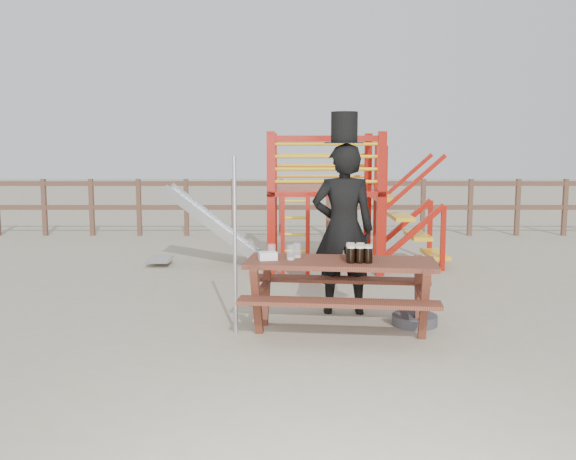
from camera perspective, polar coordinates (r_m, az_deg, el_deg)
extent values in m
plane|color=tan|center=(6.75, 3.05, -8.82)|extent=(60.00, 60.00, 0.00)
cube|color=brown|center=(13.50, 1.50, 4.15)|extent=(15.00, 0.06, 0.10)
cube|color=brown|center=(13.54, 1.49, 2.02)|extent=(15.00, 0.06, 0.10)
cube|color=brown|center=(14.48, -20.85, 1.89)|extent=(0.09, 0.09, 1.20)
cube|color=brown|center=(14.15, -17.06, 1.93)|extent=(0.09, 0.09, 1.20)
cube|color=brown|center=(13.89, -13.11, 1.97)|extent=(0.09, 0.09, 1.20)
cube|color=brown|center=(13.70, -9.03, 2.00)|extent=(0.09, 0.09, 1.20)
cube|color=brown|center=(13.58, -4.85, 2.02)|extent=(0.09, 0.09, 1.20)
cube|color=brown|center=(13.53, -0.63, 2.02)|extent=(0.09, 0.09, 1.20)
cube|color=brown|center=(13.56, 3.60, 2.02)|extent=(0.09, 0.09, 1.20)
cube|color=brown|center=(13.66, 7.79, 2.00)|extent=(0.09, 0.09, 1.20)
cube|color=brown|center=(13.83, 11.90, 1.98)|extent=(0.09, 0.09, 1.20)
cube|color=brown|center=(14.07, 15.89, 1.95)|extent=(0.09, 0.09, 1.20)
cube|color=brown|center=(14.38, 19.73, 1.91)|extent=(0.09, 0.09, 1.20)
cube|color=brown|center=(14.75, 23.39, 1.86)|extent=(0.09, 0.09, 1.20)
cube|color=#A9160B|center=(9.31, -1.52, 2.29)|extent=(0.12, 0.12, 2.10)
cube|color=#A9160B|center=(9.41, 8.28, 2.27)|extent=(0.12, 0.12, 2.10)
cube|color=#A9160B|center=(10.91, -1.30, 3.06)|extent=(0.12, 0.12, 2.10)
cube|color=#A9160B|center=(10.99, 7.08, 3.04)|extent=(0.12, 0.12, 2.10)
cube|color=#A9160B|center=(10.11, 3.14, 3.55)|extent=(1.72, 1.72, 0.08)
cube|color=#A9160B|center=(9.29, 3.45, 8.14)|extent=(1.60, 0.08, 0.08)
cube|color=#A9160B|center=(10.88, 2.94, 8.05)|extent=(1.60, 0.08, 0.08)
cube|color=#A9160B|center=(10.07, -1.42, 8.10)|extent=(0.08, 1.60, 0.08)
cube|color=#A9160B|center=(10.16, 7.73, 8.03)|extent=(0.08, 1.60, 0.08)
cylinder|color=yellow|center=(9.30, 3.42, 4.32)|extent=(1.50, 0.05, 0.05)
cylinder|color=yellow|center=(10.90, 2.92, 4.79)|extent=(1.50, 0.05, 0.05)
cylinder|color=yellow|center=(9.29, 3.43, 5.42)|extent=(1.50, 0.05, 0.05)
cylinder|color=yellow|center=(10.89, 2.92, 5.74)|extent=(1.50, 0.05, 0.05)
cylinder|color=yellow|center=(9.29, 3.44, 6.53)|extent=(1.50, 0.05, 0.05)
cylinder|color=yellow|center=(10.89, 2.93, 6.68)|extent=(1.50, 0.05, 0.05)
cylinder|color=yellow|center=(9.29, 3.45, 7.64)|extent=(1.50, 0.05, 0.05)
cylinder|color=yellow|center=(10.88, 2.94, 7.63)|extent=(1.50, 0.05, 0.05)
cube|color=#A9160B|center=(9.21, -0.47, -0.58)|extent=(0.06, 0.06, 1.20)
cube|color=#A9160B|center=(9.22, 1.76, -0.58)|extent=(0.06, 0.06, 1.20)
cylinder|color=yellow|center=(9.29, 0.64, -3.33)|extent=(0.36, 0.04, 0.04)
cylinder|color=yellow|center=(9.24, 0.64, -1.87)|extent=(0.36, 0.04, 0.04)
cylinder|color=yellow|center=(9.21, 0.65, -0.39)|extent=(0.36, 0.04, 0.04)
cylinder|color=yellow|center=(9.18, 0.65, 1.09)|extent=(0.36, 0.04, 0.04)
cylinder|color=yellow|center=(9.15, 0.65, 2.58)|extent=(0.36, 0.04, 0.04)
cube|color=yellow|center=(10.22, 8.47, 2.85)|extent=(0.30, 0.90, 0.06)
cube|color=yellow|center=(10.29, 9.98, 1.17)|extent=(0.30, 0.90, 0.06)
cube|color=yellow|center=(10.38, 11.47, -0.48)|extent=(0.30, 0.90, 0.06)
cube|color=yellow|center=(10.48, 12.93, -2.10)|extent=(0.30, 0.90, 0.06)
cube|color=#A9160B|center=(9.89, 11.09, -0.16)|extent=(0.95, 0.08, 0.86)
cube|color=#A9160B|center=(10.77, 10.18, 0.48)|extent=(0.95, 0.08, 0.86)
cube|color=silver|center=(10.22, -6.45, 0.29)|extent=(1.53, 0.55, 1.21)
cube|color=silver|center=(9.94, -6.62, 0.32)|extent=(1.58, 0.04, 1.28)
cube|color=silver|center=(10.48, -6.29, 0.69)|extent=(1.58, 0.04, 1.28)
cube|color=silver|center=(10.43, -11.33, -2.55)|extent=(0.35, 0.55, 0.05)
cube|color=brown|center=(6.54, 4.71, -2.91)|extent=(1.98, 0.93, 0.05)
cube|color=brown|center=(6.08, 4.51, -6.47)|extent=(1.93, 0.49, 0.04)
cube|color=brown|center=(7.11, 4.83, -4.42)|extent=(1.93, 0.49, 0.04)
cube|color=brown|center=(6.69, -2.35, -5.92)|extent=(0.21, 1.15, 0.69)
cube|color=brown|center=(6.64, 11.75, -6.18)|extent=(0.21, 1.15, 0.69)
imported|color=black|center=(7.24, 4.93, 0.06)|extent=(0.71, 0.47, 1.92)
cube|color=#0E9A21|center=(7.36, 4.86, 1.99)|extent=(0.08, 0.02, 0.45)
cylinder|color=black|center=(7.18, 5.02, 7.74)|extent=(0.44, 0.44, 0.01)
cylinder|color=black|center=(7.18, 5.03, 9.12)|extent=(0.29, 0.29, 0.33)
cube|color=white|center=(7.33, 4.95, 10.00)|extent=(0.15, 0.01, 0.04)
cylinder|color=#B2B2B7|center=(6.43, -4.74, -1.44)|extent=(0.04, 0.04, 1.80)
cylinder|color=#3C3C42|center=(7.02, 11.19, -7.84)|extent=(0.48, 0.48, 0.11)
cylinder|color=#3C3C42|center=(7.00, 11.21, -7.04)|extent=(0.06, 0.06, 0.09)
cube|color=white|center=(6.54, -1.81, -2.31)|extent=(0.20, 0.17, 0.08)
cylinder|color=black|center=(6.39, 5.62, -2.27)|extent=(0.08, 0.08, 0.15)
cylinder|color=beige|center=(6.37, 5.63, -1.51)|extent=(0.09, 0.09, 0.02)
cylinder|color=black|center=(6.39, 6.40, -2.27)|extent=(0.08, 0.08, 0.15)
cylinder|color=beige|center=(6.38, 6.41, -1.51)|extent=(0.09, 0.09, 0.02)
cylinder|color=black|center=(6.40, 7.15, -2.27)|extent=(0.08, 0.08, 0.15)
cylinder|color=beige|center=(6.39, 7.17, -1.51)|extent=(0.09, 0.09, 0.02)
cylinder|color=black|center=(6.49, 5.55, -2.11)|extent=(0.08, 0.08, 0.15)
cylinder|color=beige|center=(6.47, 5.56, -1.36)|extent=(0.09, 0.09, 0.02)
cylinder|color=black|center=(6.49, 6.31, -2.12)|extent=(0.08, 0.08, 0.15)
cylinder|color=beige|center=(6.48, 6.32, -1.37)|extent=(0.09, 0.09, 0.02)
cylinder|color=black|center=(6.48, 7.15, -2.15)|extent=(0.08, 0.08, 0.15)
cylinder|color=beige|center=(6.46, 7.16, -1.40)|extent=(0.09, 0.09, 0.02)
cylinder|color=black|center=(6.58, 5.57, -1.98)|extent=(0.08, 0.08, 0.15)
cylinder|color=beige|center=(6.56, 5.58, -1.24)|extent=(0.09, 0.09, 0.02)
cylinder|color=black|center=(6.58, 6.45, -2.00)|extent=(0.08, 0.08, 0.15)
cylinder|color=beige|center=(6.56, 6.46, -1.25)|extent=(0.09, 0.09, 0.02)
cylinder|color=silver|center=(6.54, 0.24, -2.00)|extent=(0.08, 0.08, 0.15)
cylinder|color=beige|center=(6.55, 0.24, -2.56)|extent=(0.08, 0.08, 0.02)
cylinder|color=silver|center=(6.67, 0.81, -1.81)|extent=(0.08, 0.08, 0.15)
cylinder|color=beige|center=(6.68, 0.81, -2.36)|extent=(0.08, 0.08, 0.02)
cylinder|color=silver|center=(6.60, -1.46, -1.92)|extent=(0.08, 0.08, 0.15)
cylinder|color=beige|center=(6.61, -1.46, -2.47)|extent=(0.08, 0.08, 0.02)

